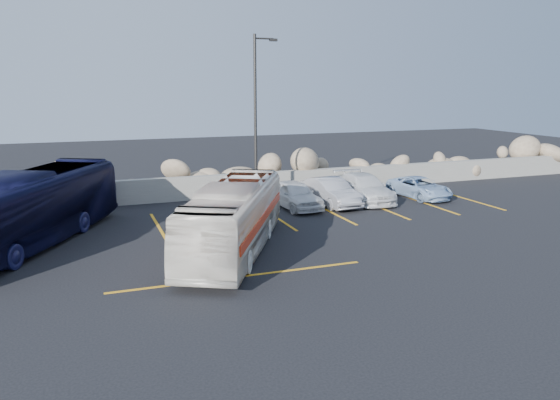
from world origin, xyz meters
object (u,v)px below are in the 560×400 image
object	(u,v)px
vintage_bus	(234,217)
car_c	(364,188)
car_a	(295,194)
tour_coach	(28,209)
lamppost	(257,116)
car_b	(331,192)
car_d	(419,188)

from	to	relation	value
vintage_bus	car_c	size ratio (longest dim) A/B	1.91
vintage_bus	car_a	bearing A→B (deg)	79.13
vintage_bus	tour_coach	world-z (taller)	tour_coach
lamppost	car_c	size ratio (longest dim) A/B	1.75
car_b	car_d	bearing A→B (deg)	-3.03
lamppost	car_b	world-z (taller)	lamppost
lamppost	car_c	distance (m)	6.55
car_a	car_d	size ratio (longest dim) A/B	1.00
car_b	car_a	bearing A→B (deg)	174.97
tour_coach	car_a	world-z (taller)	tour_coach
car_c	car_d	distance (m)	3.09
car_d	vintage_bus	bearing A→B (deg)	-158.63
lamppost	car_d	size ratio (longest dim) A/B	2.09
vintage_bus	car_d	world-z (taller)	vintage_bus
vintage_bus	car_c	xyz separation A→B (m)	(8.40, 5.89, -0.55)
vintage_bus	car_b	distance (m)	8.46
lamppost	car_d	distance (m)	9.33
vintage_bus	car_d	xyz separation A→B (m)	(11.47, 5.56, -0.68)
tour_coach	car_c	distance (m)	15.43
car_a	car_d	xyz separation A→B (m)	(6.95, -0.01, -0.12)
lamppost	car_d	xyz separation A→B (m)	(8.47, -1.07, -3.76)
tour_coach	lamppost	bearing A→B (deg)	47.45
tour_coach	car_b	xyz separation A→B (m)	(13.15, 2.31, -0.71)
car_c	car_d	bearing A→B (deg)	-1.94
lamppost	car_a	xyz separation A→B (m)	(1.52, -1.06, -3.65)
car_d	car_c	bearing A→B (deg)	169.42
tour_coach	car_b	bearing A→B (deg)	38.13
car_a	car_d	world-z (taller)	car_a
car_c	car_d	world-z (taller)	car_c
car_b	tour_coach	bearing A→B (deg)	-173.49
car_d	car_a	bearing A→B (deg)	175.38
car_b	car_c	size ratio (longest dim) A/B	0.87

